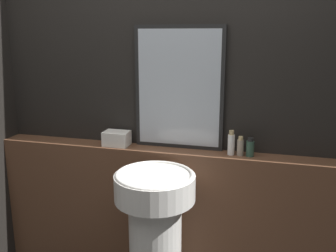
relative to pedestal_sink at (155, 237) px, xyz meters
name	(u,v)px	position (x,y,z in m)	size (l,w,h in m)	color
wall_back	(167,108)	(-0.07, 0.49, 0.69)	(8.00, 0.06, 2.50)	black
vanity_counter	(162,217)	(-0.07, 0.38, -0.07)	(2.34, 0.17, 1.00)	brown
pedestal_sink	(155,237)	(0.00, 0.00, 0.00)	(0.47, 0.47, 0.97)	silver
mirror	(179,88)	(0.03, 0.44, 0.83)	(0.59, 0.03, 0.80)	black
towel_stack	(117,138)	(-0.39, 0.38, 0.48)	(0.17, 0.12, 0.10)	silver
shampoo_bottle	(231,144)	(0.39, 0.38, 0.51)	(0.04, 0.04, 0.16)	white
conditioner_bottle	(240,147)	(0.45, 0.38, 0.49)	(0.04, 0.04, 0.12)	gray
lotion_bottle	(250,148)	(0.51, 0.38, 0.49)	(0.05, 0.05, 0.12)	#2D4C3D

